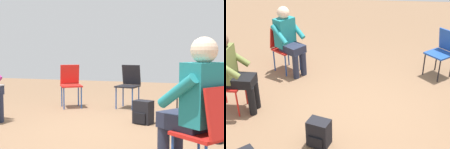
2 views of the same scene
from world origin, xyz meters
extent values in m
plane|color=brown|center=(0.00, 0.00, 0.00)|extent=(14.00, 14.00, 0.00)
cube|color=black|center=(1.23, 1.51, 0.43)|extent=(0.57, 0.57, 0.03)
cylinder|color=black|center=(1.23, 1.27, 0.21)|extent=(0.02, 0.02, 0.42)
cylinder|color=black|center=(0.99, 1.51, 0.21)|extent=(0.02, 0.02, 0.42)
cylinder|color=black|center=(1.47, 1.50, 0.21)|extent=(0.02, 0.02, 0.42)
cylinder|color=black|center=(1.23, 1.75, 0.21)|extent=(0.02, 0.02, 0.42)
cube|color=black|center=(1.37, 1.64, 0.65)|extent=(0.33, 0.34, 0.40)
cube|color=red|center=(-1.09, 1.55, 0.43)|extent=(0.55, 0.55, 0.03)
cylinder|color=#1E4799|center=(-0.85, 1.51, 0.21)|extent=(0.02, 0.02, 0.42)
cylinder|color=#1E4799|center=(-1.14, 1.32, 0.21)|extent=(0.02, 0.02, 0.42)
cylinder|color=#1E4799|center=(-1.04, 1.79, 0.21)|extent=(0.02, 0.02, 0.42)
cylinder|color=#1E4799|center=(-1.33, 1.60, 0.21)|extent=(0.02, 0.02, 0.42)
cube|color=red|center=(-1.19, 1.71, 0.65)|extent=(0.37, 0.29, 0.40)
cube|color=black|center=(0.00, 1.80, 0.43)|extent=(0.45, 0.45, 0.03)
cylinder|color=#1E4799|center=(0.15, 1.61, 0.21)|extent=(0.02, 0.02, 0.42)
cylinder|color=#1E4799|center=(-0.19, 1.66, 0.21)|extent=(0.02, 0.02, 0.42)
cylinder|color=#1E4799|center=(0.19, 1.95, 0.21)|extent=(0.02, 0.02, 0.42)
cylinder|color=#1E4799|center=(-0.14, 2.00, 0.21)|extent=(0.02, 0.02, 0.42)
cube|color=black|center=(0.03, 1.99, 0.65)|extent=(0.39, 0.15, 0.40)
cube|color=red|center=(1.49, -1.43, 0.43)|extent=(0.56, 0.56, 0.03)
cube|color=red|center=(1.64, -1.54, 0.65)|extent=(0.30, 0.36, 0.40)
cylinder|color=#23283D|center=(-1.60, 0.02, 0.23)|extent=(0.11, 0.11, 0.45)
cylinder|color=#23283D|center=(1.26, -1.14, 0.23)|extent=(0.11, 0.11, 0.45)
cube|color=#23283D|center=(1.34, -1.32, 0.51)|extent=(0.52, 0.49, 0.14)
cube|color=teal|center=(1.49, -1.43, 0.77)|extent=(0.38, 0.40, 0.52)
sphere|color=beige|center=(1.49, -1.43, 1.13)|extent=(0.22, 0.22, 0.22)
cylinder|color=teal|center=(1.29, -1.53, 0.80)|extent=(0.37, 0.31, 0.31)
cylinder|color=teal|center=(1.53, -1.21, 0.80)|extent=(0.37, 0.31, 0.31)
cylinder|color=black|center=(1.65, -0.13, 0.23)|extent=(0.11, 0.11, 0.45)
cylinder|color=black|center=(1.65, 0.05, 0.23)|extent=(0.11, 0.11, 0.45)
cube|color=black|center=(0.56, 0.63, 0.18)|extent=(0.33, 0.27, 0.36)
cube|color=black|center=(0.56, 0.63, 0.10)|extent=(0.26, 0.30, 0.16)
camera|label=1|loc=(1.54, -4.07, 1.12)|focal=50.00mm
camera|label=2|loc=(0.00, 3.78, 2.69)|focal=50.00mm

